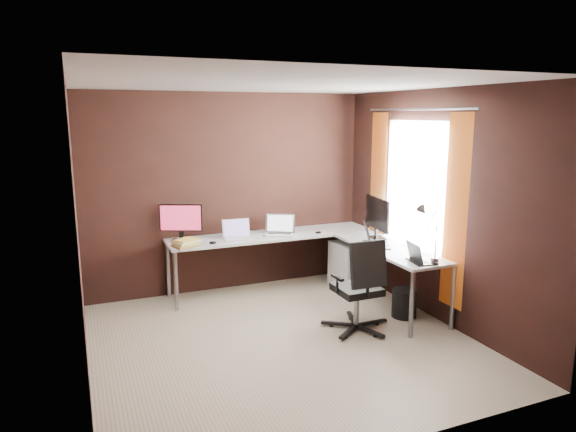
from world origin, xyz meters
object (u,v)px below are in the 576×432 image
at_px(laptop_black_small, 419,258).
at_px(monitor_right, 377,215).
at_px(office_chair, 358,304).
at_px(drawer_pedestal, 351,266).
at_px(laptop_silver, 279,230).
at_px(monitor_left, 181,220).
at_px(wastebasket, 404,303).
at_px(laptop_white, 237,234).
at_px(desk_lamp, 427,226).
at_px(book_stack, 186,243).
at_px(laptop_black_big, 373,241).

bearing_deg(laptop_black_small, monitor_right, 2.33).
bearing_deg(laptop_black_small, office_chair, 81.83).
relative_size(drawer_pedestal, laptop_silver, 1.31).
height_order(monitor_left, wastebasket, monitor_left).
bearing_deg(laptop_white, laptop_silver, 3.43).
bearing_deg(drawer_pedestal, office_chair, -116.32).
xyz_separation_m(drawer_pedestal, monitor_right, (0.14, -0.35, 0.72)).
bearing_deg(laptop_silver, wastebasket, -25.28).
xyz_separation_m(monitor_right, laptop_black_small, (-0.15, -1.05, -0.24)).
xyz_separation_m(laptop_silver, desk_lamp, (0.92, -1.76, 0.32)).
distance_m(laptop_black_small, book_stack, 2.60).
distance_m(drawer_pedestal, laptop_black_big, 0.80).
xyz_separation_m(monitor_left, monitor_right, (2.23, -0.82, 0.04)).
relative_size(laptop_black_big, office_chair, 0.48).
xyz_separation_m(drawer_pedestal, laptop_silver, (-0.87, 0.32, 0.48)).
relative_size(monitor_left, laptop_black_big, 1.00).
bearing_deg(wastebasket, monitor_right, 84.15).
height_order(laptop_black_small, office_chair, office_chair).
height_order(drawer_pedestal, laptop_black_small, laptop_black_small).
bearing_deg(laptop_white, book_stack, -161.81).
xyz_separation_m(drawer_pedestal, wastebasket, (0.07, -1.08, -0.14)).
distance_m(drawer_pedestal, monitor_left, 2.24).
height_order(monitor_left, book_stack, monitor_left).
distance_m(monitor_right, book_stack, 2.30).
height_order(laptop_black_big, book_stack, laptop_black_big).
height_order(laptop_black_big, office_chair, office_chair).
height_order(drawer_pedestal, laptop_silver, laptop_silver).
xyz_separation_m(laptop_black_small, book_stack, (-2.08, 1.55, -0.00)).
distance_m(monitor_left, laptop_black_small, 2.80).
relative_size(drawer_pedestal, monitor_right, 0.96).
bearing_deg(laptop_silver, laptop_black_big, -19.22).
bearing_deg(desk_lamp, office_chair, 137.88).
bearing_deg(book_stack, laptop_silver, 7.94).
xyz_separation_m(laptop_white, wastebasket, (1.50, -1.40, -0.62)).
distance_m(laptop_white, desk_lamp, 2.32).
relative_size(laptop_white, laptop_silver, 0.77).
bearing_deg(desk_lamp, laptop_black_big, 76.64).
xyz_separation_m(laptop_white, laptop_black_big, (1.35, -0.95, 0.01)).
height_order(laptop_black_small, wastebasket, laptop_black_small).
height_order(laptop_white, book_stack, laptop_white).
bearing_deg(laptop_black_big, desk_lamp, -146.48).
bearing_deg(office_chair, laptop_black_small, -19.06).
height_order(laptop_silver, office_chair, office_chair).
height_order(office_chair, wastebasket, office_chair).
xyz_separation_m(monitor_right, laptop_white, (-1.57, 0.67, -0.24)).
relative_size(laptop_black_small, desk_lamp, 0.57).
relative_size(laptop_white, desk_lamp, 0.59).
relative_size(monitor_right, office_chair, 0.62).
bearing_deg(wastebasket, monitor_left, 144.40).
bearing_deg(laptop_black_small, laptop_black_big, 15.57).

